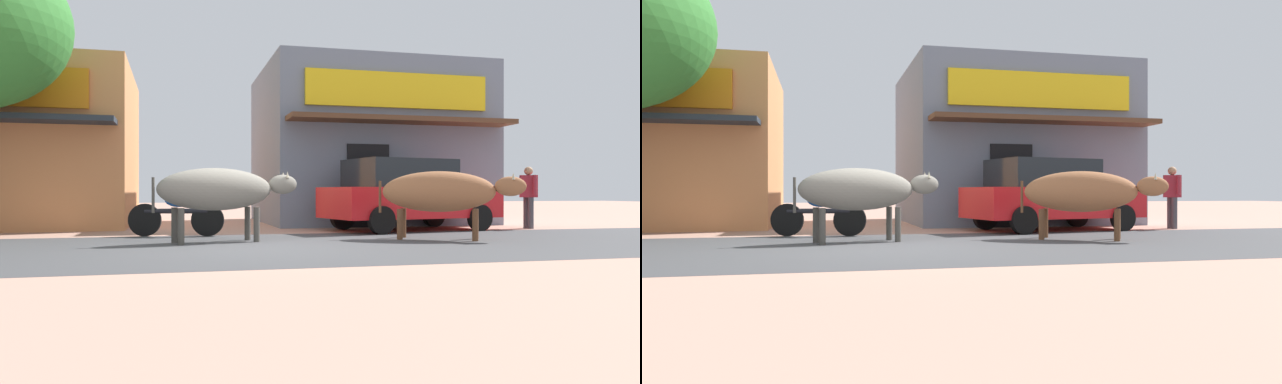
% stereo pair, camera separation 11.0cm
% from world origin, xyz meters
% --- Properties ---
extents(ground, '(80.00, 80.00, 0.00)m').
position_xyz_m(ground, '(0.00, 0.00, 0.00)').
color(ground, tan).
extents(asphalt_road, '(72.00, 5.56, 0.00)m').
position_xyz_m(asphalt_road, '(0.00, 0.00, 0.00)').
color(asphalt_road, '#444447').
rests_on(asphalt_road, ground).
extents(storefront_right_club, '(6.09, 6.41, 4.47)m').
position_xyz_m(storefront_right_club, '(4.36, 7.35, 2.24)').
color(storefront_right_club, slate).
rests_on(storefront_right_club, ground).
extents(parked_hatchback_car, '(4.31, 2.54, 1.64)m').
position_xyz_m(parked_hatchback_car, '(4.06, 3.27, 0.84)').
color(parked_hatchback_car, red).
rests_on(parked_hatchback_car, ground).
extents(parked_motorcycle, '(1.89, 0.52, 1.08)m').
position_xyz_m(parked_motorcycle, '(-1.13, 2.67, 0.48)').
color(parked_motorcycle, black).
rests_on(parked_motorcycle, ground).
extents(cow_near_brown, '(2.65, 1.13, 1.32)m').
position_xyz_m(cow_near_brown, '(-0.41, 1.04, 0.93)').
color(cow_near_brown, slate).
rests_on(cow_near_brown, ground).
extents(cow_far_dark, '(2.54, 1.74, 1.29)m').
position_xyz_m(cow_far_dark, '(3.69, 0.70, 0.89)').
color(cow_far_dark, '#9D613D').
rests_on(cow_far_dark, ground).
extents(pedestrian_by_shop, '(0.47, 0.61, 1.51)m').
position_xyz_m(pedestrian_by_shop, '(7.21, 3.19, 0.88)').
color(pedestrian_by_shop, '#3F3F47').
rests_on(pedestrian_by_shop, ground).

